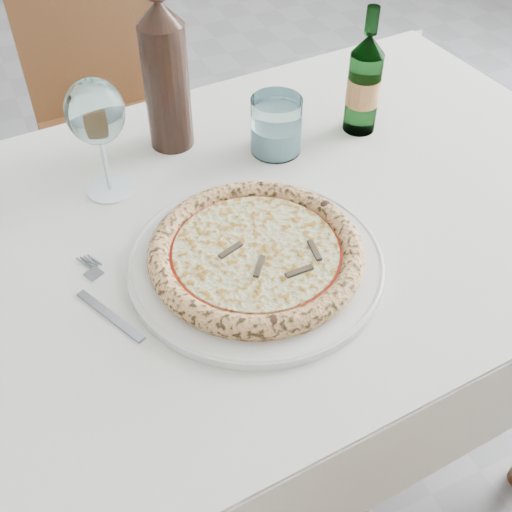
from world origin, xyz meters
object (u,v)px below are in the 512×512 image
(tumbler, at_px, (276,129))
(wine_bottle, at_px, (166,74))
(dining_table, at_px, (230,268))
(plate, at_px, (256,262))
(beer_bottle, at_px, (364,84))
(chair_far, at_px, (110,100))
(pizza, at_px, (256,253))
(wine_glass, at_px, (95,114))

(tumbler, height_order, wine_bottle, wine_bottle)
(dining_table, relative_size, wine_bottle, 4.47)
(plate, bearing_deg, tumbler, 58.48)
(dining_table, height_order, beer_bottle, beer_bottle)
(wine_bottle, bearing_deg, chair_far, 89.12)
(dining_table, height_order, pizza, pizza)
(pizza, relative_size, wine_glass, 1.54)
(chair_far, xyz_separation_m, pizza, (-0.00, -0.92, 0.25))
(chair_far, bearing_deg, tumbler, -77.62)
(wine_glass, xyz_separation_m, wine_bottle, (0.14, 0.09, -0.01))
(chair_far, relative_size, wine_glass, 4.73)
(wine_glass, distance_m, wine_bottle, 0.16)
(chair_far, distance_m, tumbler, 0.74)
(dining_table, distance_m, tumbler, 0.25)
(tumbler, bearing_deg, wine_glass, 178.17)
(chair_far, relative_size, pizza, 3.07)
(dining_table, bearing_deg, plate, -90.00)
(dining_table, distance_m, wine_glass, 0.32)
(tumbler, bearing_deg, beer_bottle, -0.89)
(chair_far, xyz_separation_m, wine_glass, (-0.15, -0.66, 0.37))
(pizza, bearing_deg, dining_table, 89.99)
(wine_glass, height_order, beer_bottle, beer_bottle)
(wine_bottle, bearing_deg, dining_table, -88.99)
(beer_bottle, bearing_deg, pizza, -142.46)
(plate, bearing_deg, dining_table, 90.00)
(plate, distance_m, pizza, 0.02)
(dining_table, xyz_separation_m, beer_bottle, (0.32, 0.14, 0.19))
(chair_far, height_order, wine_bottle, wine_bottle)
(chair_far, height_order, pizza, chair_far)
(chair_far, height_order, tumbler, chair_far)
(plate, distance_m, wine_glass, 0.32)
(plate, xyz_separation_m, pizza, (-0.00, 0.00, 0.02))
(wine_glass, bearing_deg, wine_bottle, 32.14)
(dining_table, distance_m, pizza, 0.16)
(plate, relative_size, beer_bottle, 1.62)
(dining_table, xyz_separation_m, wine_bottle, (-0.00, 0.24, 0.23))
(dining_table, height_order, wine_bottle, wine_bottle)
(wine_glass, distance_m, beer_bottle, 0.46)
(pizza, distance_m, wine_glass, 0.31)
(dining_table, bearing_deg, beer_bottle, 24.43)
(dining_table, xyz_separation_m, tumbler, (0.15, 0.15, 0.14))
(pizza, bearing_deg, wine_bottle, 90.72)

